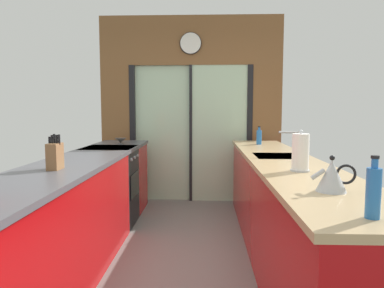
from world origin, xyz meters
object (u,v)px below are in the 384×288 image
mixing_bowl (121,140)px  soap_bottle_far (259,137)px  soap_bottle_near (373,192)px  knife_block (55,156)px  kettle (332,176)px  oven_range (110,186)px  paper_towel_roll (300,153)px

mixing_bowl → soap_bottle_far: bearing=-2.9°
mixing_bowl → soap_bottle_near: (1.78, -3.14, 0.07)m
knife_block → kettle: bearing=-19.7°
mixing_bowl → oven_range: bearing=-92.2°
mixing_bowl → soap_bottle_far: (1.78, -0.09, 0.06)m
oven_range → paper_towel_roll: bearing=-40.8°
knife_block → soap_bottle_far: knife_block is taller
kettle → paper_towel_roll: paper_towel_roll is taller
oven_range → paper_towel_roll: 2.45m
knife_block → kettle: (1.78, -0.64, -0.02)m
soap_bottle_near → knife_block: bearing=148.0°
knife_block → kettle: size_ratio=1.08×
kettle → soap_bottle_near: 0.48m
oven_range → kettle: kettle is taller
soap_bottle_far → oven_range: bearing=-167.6°
soap_bottle_near → soap_bottle_far: bearing=90.0°
kettle → oven_range: bearing=129.5°
oven_range → soap_bottle_near: size_ratio=3.58×
mixing_bowl → kettle: 3.21m
paper_towel_roll → kettle: bearing=-89.8°
oven_range → soap_bottle_far: 1.92m
kettle → paper_towel_roll: size_ratio=0.82×
knife_block → soap_bottle_far: size_ratio=1.15×
oven_range → mixing_bowl: size_ratio=6.07×
soap_bottle_far → kettle: bearing=-90.0°
soap_bottle_near → soap_bottle_far: size_ratio=1.12×
knife_block → oven_range: bearing=90.7°
mixing_bowl → soap_bottle_near: soap_bottle_near is taller
mixing_bowl → knife_block: 2.03m
knife_block → soap_bottle_far: (1.78, 1.94, -0.01)m
oven_range → knife_block: size_ratio=3.51×
mixing_bowl → soap_bottle_near: size_ratio=0.59×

